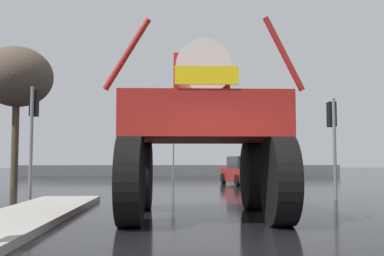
% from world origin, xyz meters
% --- Properties ---
extents(ground_plane, '(120.00, 120.00, 0.00)m').
position_xyz_m(ground_plane, '(0.00, 18.00, 0.00)').
color(ground_plane, black).
extents(median_island, '(1.79, 9.73, 0.15)m').
position_xyz_m(median_island, '(-4.04, 3.52, 0.07)').
color(median_island, '#9E9B93').
rests_on(median_island, ground).
extents(oversize_sprayer, '(4.00, 4.99, 4.17)m').
position_xyz_m(oversize_sprayer, '(-0.16, 3.91, 2.03)').
color(oversize_sprayer, black).
rests_on(oversize_sprayer, ground).
extents(sedan_ahead, '(2.34, 4.30, 1.52)m').
position_xyz_m(sedan_ahead, '(3.15, 17.53, 0.71)').
color(sedan_ahead, maroon).
rests_on(sedan_ahead, ground).
extents(traffic_signal_near_left, '(0.24, 0.54, 3.67)m').
position_xyz_m(traffic_signal_near_left, '(-5.32, 8.30, 2.68)').
color(traffic_signal_near_left, slate).
rests_on(traffic_signal_near_left, ground).
extents(traffic_signal_near_right, '(0.24, 0.54, 3.36)m').
position_xyz_m(traffic_signal_near_right, '(4.54, 8.30, 2.45)').
color(traffic_signal_near_right, slate).
rests_on(traffic_signal_near_right, ground).
extents(traffic_signal_far_left, '(0.24, 0.55, 3.59)m').
position_xyz_m(traffic_signal_far_left, '(-0.62, 26.54, 2.61)').
color(traffic_signal_far_left, slate).
rests_on(traffic_signal_far_left, ground).
extents(traffic_signal_far_right, '(0.24, 0.55, 3.29)m').
position_xyz_m(traffic_signal_far_right, '(5.76, 26.55, 2.40)').
color(traffic_signal_far_right, slate).
rests_on(traffic_signal_far_right, ground).
extents(bare_tree_left, '(3.56, 3.56, 7.00)m').
position_xyz_m(bare_tree_left, '(-8.56, 16.37, 5.45)').
color(bare_tree_left, '#473828').
rests_on(bare_tree_left, ground).
extents(roadside_barrier, '(28.51, 0.24, 0.90)m').
position_xyz_m(roadside_barrier, '(0.00, 33.47, 0.45)').
color(roadside_barrier, '#59595B').
rests_on(roadside_barrier, ground).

